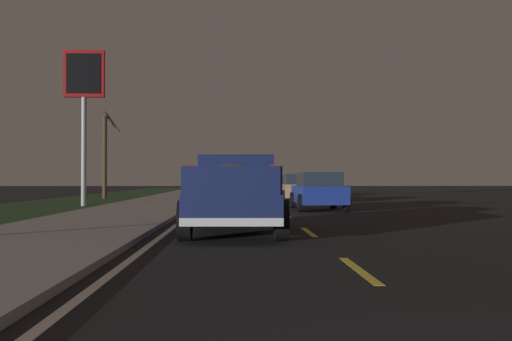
{
  "coord_description": "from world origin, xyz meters",
  "views": [
    {
      "loc": [
        -2.19,
        1.71,
        1.29
      ],
      "look_at": [
        13.83,
        1.19,
        1.51
      ],
      "focal_mm": 40.44,
      "sensor_mm": 36.0,
      "label": 1
    }
  ],
  "objects_px": {
    "sedan_blue": "(318,191)",
    "bare_tree_far": "(105,155)",
    "gas_price_sign": "(84,89)",
    "pickup_truck": "(236,191)",
    "sedan_silver": "(237,187)",
    "sedan_tan": "(299,188)",
    "sedan_green": "(282,186)"
  },
  "relations": [
    {
      "from": "sedan_blue",
      "to": "bare_tree_far",
      "type": "bearing_deg",
      "value": 41.62
    },
    {
      "from": "gas_price_sign",
      "to": "bare_tree_far",
      "type": "relative_size",
      "value": 1.3
    },
    {
      "from": "pickup_truck",
      "to": "bare_tree_far",
      "type": "relative_size",
      "value": 0.97
    },
    {
      "from": "pickup_truck",
      "to": "sedan_silver",
      "type": "relative_size",
      "value": 1.24
    },
    {
      "from": "pickup_truck",
      "to": "sedan_tan",
      "type": "bearing_deg",
      "value": -10.92
    },
    {
      "from": "sedan_tan",
      "to": "gas_price_sign",
      "type": "distance_m",
      "value": 12.38
    },
    {
      "from": "pickup_truck",
      "to": "bare_tree_far",
      "type": "xyz_separation_m",
      "value": [
        23.26,
        8.43,
        1.84
      ]
    },
    {
      "from": "pickup_truck",
      "to": "sedan_green",
      "type": "bearing_deg",
      "value": -6.75
    },
    {
      "from": "sedan_blue",
      "to": "gas_price_sign",
      "type": "bearing_deg",
      "value": 71.99
    },
    {
      "from": "sedan_tan",
      "to": "bare_tree_far",
      "type": "distance_m",
      "value": 13.23
    },
    {
      "from": "sedan_green",
      "to": "sedan_silver",
      "type": "height_order",
      "value": "same"
    },
    {
      "from": "sedan_silver",
      "to": "sedan_tan",
      "type": "relative_size",
      "value": 1.0
    },
    {
      "from": "sedan_green",
      "to": "pickup_truck",
      "type": "bearing_deg",
      "value": 173.25
    },
    {
      "from": "sedan_tan",
      "to": "sedan_green",
      "type": "bearing_deg",
      "value": 1.0
    },
    {
      "from": "gas_price_sign",
      "to": "pickup_truck",
      "type": "bearing_deg",
      "value": -151.86
    },
    {
      "from": "gas_price_sign",
      "to": "sedan_tan",
      "type": "bearing_deg",
      "value": -67.68
    },
    {
      "from": "pickup_truck",
      "to": "sedan_blue",
      "type": "bearing_deg",
      "value": -18.82
    },
    {
      "from": "sedan_green",
      "to": "sedan_silver",
      "type": "xyz_separation_m",
      "value": [
        -7.36,
        3.22,
        0.0
      ]
    },
    {
      "from": "pickup_truck",
      "to": "sedan_tan",
      "type": "relative_size",
      "value": 1.23
    },
    {
      "from": "sedan_silver",
      "to": "gas_price_sign",
      "type": "relative_size",
      "value": 0.6
    },
    {
      "from": "gas_price_sign",
      "to": "bare_tree_far",
      "type": "bearing_deg",
      "value": 7.31
    },
    {
      "from": "sedan_green",
      "to": "gas_price_sign",
      "type": "bearing_deg",
      "value": 143.54
    },
    {
      "from": "sedan_blue",
      "to": "gas_price_sign",
      "type": "height_order",
      "value": "gas_price_sign"
    },
    {
      "from": "sedan_blue",
      "to": "sedan_tan",
      "type": "relative_size",
      "value": 1.0
    },
    {
      "from": "sedan_green",
      "to": "gas_price_sign",
      "type": "xyz_separation_m",
      "value": [
        -14.09,
        10.41,
        4.73
      ]
    },
    {
      "from": "sedan_green",
      "to": "bare_tree_far",
      "type": "height_order",
      "value": "bare_tree_far"
    },
    {
      "from": "pickup_truck",
      "to": "gas_price_sign",
      "type": "xyz_separation_m",
      "value": [
        13.39,
        7.16,
        4.53
      ]
    },
    {
      "from": "pickup_truck",
      "to": "bare_tree_far",
      "type": "bearing_deg",
      "value": 19.91
    },
    {
      "from": "sedan_tan",
      "to": "bare_tree_far",
      "type": "xyz_separation_m",
      "value": [
        5.53,
        11.85,
        2.03
      ]
    },
    {
      "from": "sedan_green",
      "to": "sedan_silver",
      "type": "relative_size",
      "value": 1.0
    },
    {
      "from": "gas_price_sign",
      "to": "bare_tree_far",
      "type": "xyz_separation_m",
      "value": [
        9.88,
        1.27,
        -2.69
      ]
    },
    {
      "from": "sedan_blue",
      "to": "sedan_silver",
      "type": "xyz_separation_m",
      "value": [
        10.16,
        3.37,
        0.0
      ]
    }
  ]
}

